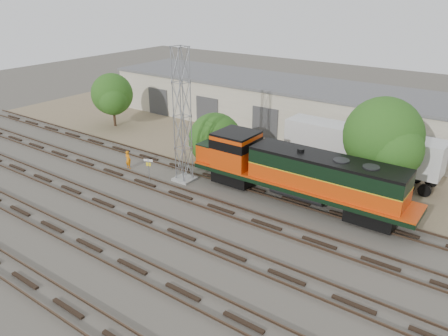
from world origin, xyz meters
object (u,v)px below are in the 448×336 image
Objects in this scene: locomotive at (295,172)px; semi_trailer at (364,147)px; worker at (128,160)px; signal_tower at (182,119)px.

locomotive is 8.45m from semi_trailer.
worker is 0.12× the size of semi_trailer.
signal_tower reaches higher than locomotive.
semi_trailer is at bearing 73.01° from locomotive.
worker is at bearing -170.35° from signal_tower.
semi_trailer is at bearing 39.77° from signal_tower.
signal_tower is at bearing -139.32° from semi_trailer.
signal_tower is 7.59m from worker.
semi_trailer is at bearing -147.61° from worker.
signal_tower is at bearing -169.50° from worker.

